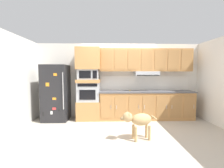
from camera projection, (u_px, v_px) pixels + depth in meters
ground_plane at (121, 127)px, 4.25m from camera, size 9.60×9.60×0.00m
back_kitchen_wall at (118, 80)px, 5.26m from camera, size 6.20×0.12×2.50m
side_panel_left at (18, 82)px, 4.08m from camera, size 0.12×7.10×2.50m
side_panel_right at (221, 82)px, 4.23m from camera, size 0.12×7.10×2.50m
refrigerator at (56, 93)px, 4.81m from camera, size 0.76×0.73×1.76m
oven_base_cabinet at (89, 110)px, 4.95m from camera, size 0.74×0.62×0.60m
built_in_oven at (89, 92)px, 4.90m from camera, size 0.70×0.62×0.60m
appliance_mid_shelf at (89, 81)px, 4.88m from camera, size 0.74×0.62×0.10m
microwave at (88, 74)px, 4.86m from camera, size 0.64×0.54×0.32m
appliance_upper_cabinet at (88, 59)px, 4.83m from camera, size 0.74×0.62×0.68m
lower_cabinet_run at (146, 105)px, 4.98m from camera, size 3.02×0.63×0.88m
countertop_slab at (146, 92)px, 4.95m from camera, size 3.06×0.64×0.04m
backsplash_panel at (144, 83)px, 5.22m from camera, size 3.06×0.02×0.50m
upper_cabinet_with_hood at (146, 61)px, 5.00m from camera, size 3.02×0.48×0.88m
screwdriver at (130, 90)px, 5.01m from camera, size 0.15×0.14×0.03m
dog at (138, 120)px, 3.37m from camera, size 0.87×0.36×0.67m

